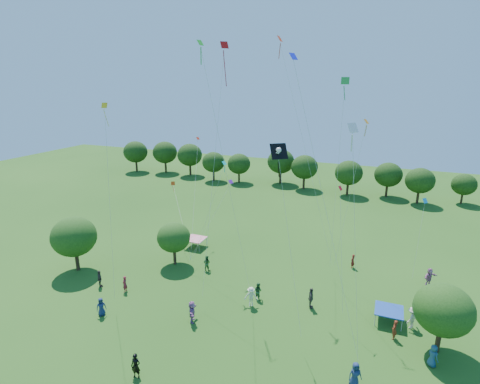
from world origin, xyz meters
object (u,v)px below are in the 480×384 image
object	(u,v)px
tent_red_stripe	(195,239)
near_tree_north	(174,237)
pirate_kite	(279,154)
near_tree_east	(444,310)
near_tree_west	(74,237)
man_in_black	(136,366)
red_high_kite	(221,95)
tent_blue	(389,310)

from	to	relation	value
tent_red_stripe	near_tree_north	bearing A→B (deg)	-90.17
pirate_kite	near_tree_east	bearing A→B (deg)	4.93
near_tree_north	pirate_kite	distance (m)	17.96
near_tree_west	man_in_black	xyz separation A→B (m)	(14.96, -10.12, -2.88)
pirate_kite	tent_red_stripe	bearing A→B (deg)	141.01
man_in_black	red_high_kite	world-z (taller)	red_high_kite
man_in_black	red_high_kite	xyz separation A→B (m)	(0.33, 13.40, 17.09)
near_tree_west	near_tree_east	size ratio (longest dim) A/B	1.09
tent_blue	red_high_kite	world-z (taller)	red_high_kite
near_tree_west	pirate_kite	world-z (taller)	pirate_kite
tent_blue	red_high_kite	bearing A→B (deg)	177.69
pirate_kite	red_high_kite	xyz separation A→B (m)	(-6.48, 4.15, 3.97)
near_tree_east	red_high_kite	bearing A→B (deg)	170.54
near_tree_east	red_high_kite	distance (m)	23.79
near_tree_north	red_high_kite	bearing A→B (deg)	-14.61
near_tree_north	pirate_kite	bearing A→B (deg)	-24.20
near_tree_north	red_high_kite	size ratio (longest dim) A/B	0.22
near_tree_west	tent_blue	distance (m)	30.74
tent_blue	pirate_kite	xyz separation A→B (m)	(-8.73, -3.53, 12.98)
near_tree_west	tent_red_stripe	world-z (taller)	near_tree_west
near_tree_north	tent_blue	world-z (taller)	near_tree_north
near_tree_east	pirate_kite	distance (m)	16.09
near_tree_west	man_in_black	distance (m)	18.29
near_tree_west	red_high_kite	distance (m)	21.13
tent_red_stripe	man_in_black	world-z (taller)	man_in_black
near_tree_east	man_in_black	bearing A→B (deg)	-151.47
near_tree_east	tent_red_stripe	bearing A→B (deg)	159.33
near_tree_east	tent_blue	bearing A→B (deg)	143.76
man_in_black	near_tree_north	bearing A→B (deg)	103.22
near_tree_west	red_high_kite	bearing A→B (deg)	12.09
near_tree_west	pirate_kite	size ratio (longest dim) A/B	0.43
near_tree_north	near_tree_east	size ratio (longest dim) A/B	0.88
tent_blue	red_high_kite	size ratio (longest dim) A/B	0.10
man_in_black	pirate_kite	bearing A→B (deg)	44.53
near_tree_west	near_tree_east	distance (m)	33.90
tent_blue	pirate_kite	world-z (taller)	pirate_kite
near_tree_west	man_in_black	size ratio (longest dim) A/B	3.26
man_in_black	pirate_kite	world-z (taller)	pirate_kite
near_tree_west	pirate_kite	distance (m)	24.08
pirate_kite	red_high_kite	size ratio (longest dim) A/B	0.64
near_tree_west	red_high_kite	size ratio (longest dim) A/B	0.28
tent_red_stripe	tent_blue	bearing A→B (deg)	-17.83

